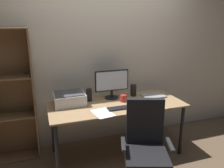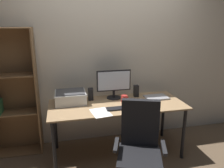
% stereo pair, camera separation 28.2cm
% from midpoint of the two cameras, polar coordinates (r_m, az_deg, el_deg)
% --- Properties ---
extents(ground_plane, '(12.00, 12.00, 0.00)m').
position_cam_midpoint_polar(ground_plane, '(3.30, 3.81, -17.19)').
color(ground_plane, brown).
extents(back_wall, '(6.40, 0.10, 2.60)m').
position_cam_midpoint_polar(back_wall, '(3.33, 1.56, 7.24)').
color(back_wall, beige).
rests_on(back_wall, ground).
extents(desk, '(1.78, 0.74, 0.74)m').
position_cam_midpoint_polar(desk, '(2.99, 4.05, -6.45)').
color(desk, tan).
rests_on(desk, ground).
extents(monitor, '(0.48, 0.20, 0.40)m').
position_cam_midpoint_polar(monitor, '(3.10, 3.07, 0.35)').
color(monitor, black).
rests_on(monitor, desk).
extents(keyboard, '(0.29, 0.11, 0.02)m').
position_cam_midpoint_polar(keyboard, '(2.79, 4.43, -6.33)').
color(keyboard, black).
rests_on(keyboard, desk).
extents(mouse, '(0.06, 0.10, 0.03)m').
position_cam_midpoint_polar(mouse, '(2.85, 8.96, -5.83)').
color(mouse, black).
rests_on(mouse, desk).
extents(coffee_mug, '(0.10, 0.08, 0.09)m').
position_cam_midpoint_polar(coffee_mug, '(3.01, 5.83, -3.82)').
color(coffee_mug, '#B72D28').
rests_on(coffee_mug, desk).
extents(laptop, '(0.33, 0.24, 0.02)m').
position_cam_midpoint_polar(laptop, '(3.26, 13.78, -3.39)').
color(laptop, '#99999E').
rests_on(laptop, desk).
extents(speaker_left, '(0.06, 0.07, 0.17)m').
position_cam_midpoint_polar(speaker_left, '(3.07, -2.88, -2.67)').
color(speaker_left, black).
rests_on(speaker_left, desk).
extents(speaker_right, '(0.06, 0.07, 0.17)m').
position_cam_midpoint_polar(speaker_right, '(3.24, 8.70, -1.82)').
color(speaker_right, black).
rests_on(speaker_right, desk).
extents(printer, '(0.40, 0.34, 0.16)m').
position_cam_midpoint_polar(printer, '(2.99, -7.96, -3.41)').
color(printer, silver).
rests_on(printer, desk).
extents(paper_sheet, '(0.25, 0.32, 0.00)m').
position_cam_midpoint_polar(paper_sheet, '(2.68, 0.08, -7.38)').
color(paper_sheet, white).
rests_on(paper_sheet, desk).
extents(office_chair, '(0.58, 0.58, 1.01)m').
position_cam_midpoint_polar(office_chair, '(2.48, 10.44, -17.22)').
color(office_chair, '#232326').
rests_on(office_chair, ground).
extents(bookshelf, '(0.62, 0.28, 1.73)m').
position_cam_midpoint_polar(bookshelf, '(3.20, -21.84, -2.52)').
color(bookshelf, brown).
rests_on(bookshelf, ground).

